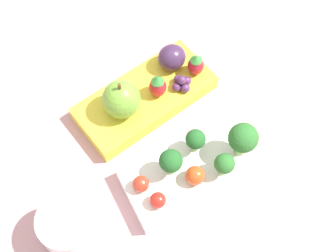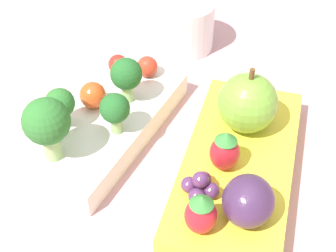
# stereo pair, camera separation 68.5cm
# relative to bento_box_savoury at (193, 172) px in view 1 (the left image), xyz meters

# --- Properties ---
(ground_plane) EXTENTS (4.00, 4.00, 0.00)m
(ground_plane) POSITION_rel_bento_box_savoury_xyz_m (-0.01, -0.07, -0.01)
(ground_plane) COLOR #C6939E
(bento_box_savoury) EXTENTS (0.21, 0.12, 0.03)m
(bento_box_savoury) POSITION_rel_bento_box_savoury_xyz_m (0.00, 0.00, 0.00)
(bento_box_savoury) COLOR white
(bento_box_savoury) RESTS_ON ground_plane
(bento_box_fruit) EXTENTS (0.22, 0.11, 0.03)m
(bento_box_fruit) POSITION_rel_bento_box_savoury_xyz_m (-0.01, -0.14, -0.00)
(bento_box_fruit) COLOR yellow
(bento_box_fruit) RESTS_ON ground_plane
(broccoli_floret_0) EXTENTS (0.04, 0.04, 0.06)m
(broccoli_floret_0) POSITION_rel_bento_box_savoury_xyz_m (-0.07, 0.02, 0.05)
(broccoli_floret_0) COLOR #93B770
(broccoli_floret_0) RESTS_ON bento_box_savoury
(broccoli_floret_1) EXTENTS (0.03, 0.03, 0.05)m
(broccoli_floret_1) POSITION_rel_bento_box_savoury_xyz_m (0.03, -0.02, 0.04)
(broccoli_floret_1) COLOR #93B770
(broccoli_floret_1) RESTS_ON bento_box_savoury
(broccoli_floret_2) EXTENTS (0.03, 0.03, 0.04)m
(broccoli_floret_2) POSITION_rel_bento_box_savoury_xyz_m (-0.02, -0.02, 0.04)
(broccoli_floret_2) COLOR #93B770
(broccoli_floret_2) RESTS_ON bento_box_savoury
(broccoli_floret_3) EXTENTS (0.03, 0.03, 0.04)m
(broccoli_floret_3) POSITION_rel_bento_box_savoury_xyz_m (-0.03, 0.03, 0.04)
(broccoli_floret_3) COLOR #93B770
(broccoli_floret_3) RESTS_ON bento_box_savoury
(cherry_tomato_0) EXTENTS (0.02, 0.02, 0.02)m
(cherry_tomato_0) POSITION_rel_bento_box_savoury_xyz_m (0.07, 0.01, 0.02)
(cherry_tomato_0) COLOR red
(cherry_tomato_0) RESTS_ON bento_box_savoury
(cherry_tomato_1) EXTENTS (0.02, 0.02, 0.02)m
(cherry_tomato_1) POSITION_rel_bento_box_savoury_xyz_m (0.07, -0.02, 0.02)
(cherry_tomato_1) COLOR red
(cherry_tomato_1) RESTS_ON bento_box_savoury
(cherry_tomato_2) EXTENTS (0.03, 0.03, 0.03)m
(cherry_tomato_2) POSITION_rel_bento_box_savoury_xyz_m (0.01, 0.01, 0.03)
(cherry_tomato_2) COLOR #DB4C1E
(cherry_tomato_2) RESTS_ON bento_box_savoury
(apple) EXTENTS (0.06, 0.06, 0.07)m
(apple) POSITION_rel_bento_box_savoury_xyz_m (0.03, -0.14, 0.04)
(apple) COLOR #70A838
(apple) RESTS_ON bento_box_fruit
(strawberry_0) EXTENTS (0.03, 0.03, 0.04)m
(strawberry_0) POSITION_rel_bento_box_savoury_xyz_m (-0.10, -0.13, 0.03)
(strawberry_0) COLOR red
(strawberry_0) RESTS_ON bento_box_fruit
(strawberry_1) EXTENTS (0.03, 0.03, 0.04)m
(strawberry_1) POSITION_rel_bento_box_savoury_xyz_m (-0.03, -0.13, 0.03)
(strawberry_1) COLOR red
(strawberry_1) RESTS_ON bento_box_fruit
(plum) EXTENTS (0.04, 0.04, 0.04)m
(plum) POSITION_rel_bento_box_savoury_xyz_m (-0.08, -0.16, 0.03)
(plum) COLOR #42284C
(plum) RESTS_ON bento_box_fruit
(grape_cluster) EXTENTS (0.03, 0.03, 0.02)m
(grape_cluster) POSITION_rel_bento_box_savoury_xyz_m (-0.07, -0.12, 0.02)
(grape_cluster) COLOR #562D5B
(grape_cluster) RESTS_ON bento_box_fruit
(drinking_cup) EXTENTS (0.08, 0.08, 0.06)m
(drinking_cup) POSITION_rel_bento_box_savoury_xyz_m (0.18, -0.02, 0.02)
(drinking_cup) COLOR white
(drinking_cup) RESTS_ON ground_plane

